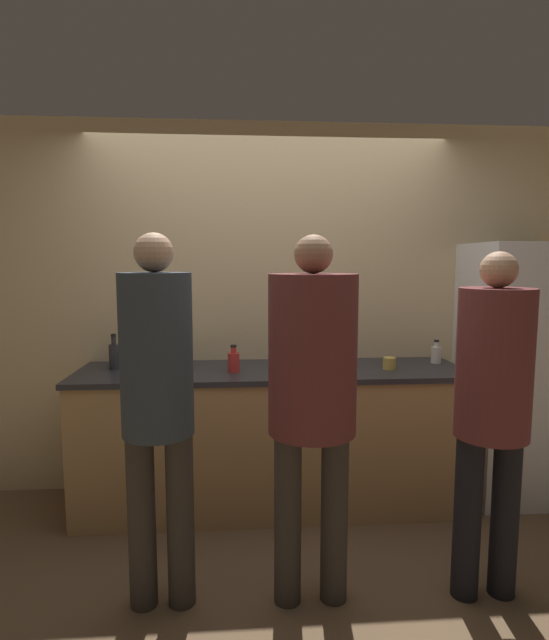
# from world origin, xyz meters

# --- Properties ---
(ground_plane) EXTENTS (14.00, 14.00, 0.00)m
(ground_plane) POSITION_xyz_m (0.00, 0.00, 0.00)
(ground_plane) COLOR brown
(wall_back) EXTENTS (5.20, 0.06, 2.60)m
(wall_back) POSITION_xyz_m (0.00, 0.73, 1.30)
(wall_back) COLOR #D6BC8C
(wall_back) RESTS_ON ground_plane
(counter) EXTENTS (2.54, 0.71, 0.93)m
(counter) POSITION_xyz_m (0.00, 0.39, 0.47)
(counter) COLOR tan
(counter) RESTS_ON ground_plane
(refrigerator) EXTENTS (0.65, 0.63, 1.76)m
(refrigerator) POSITION_xyz_m (1.69, 0.41, 0.88)
(refrigerator) COLOR white
(refrigerator) RESTS_ON ground_plane
(person_left) EXTENTS (0.33, 0.33, 1.76)m
(person_left) POSITION_xyz_m (-0.59, -0.58, 1.04)
(person_left) COLOR #38332D
(person_left) RESTS_ON ground_plane
(person_center) EXTENTS (0.41, 0.41, 1.76)m
(person_center) POSITION_xyz_m (0.12, -0.61, 1.08)
(person_center) COLOR #38332D
(person_center) RESTS_ON ground_plane
(person_right) EXTENTS (0.34, 0.34, 1.68)m
(person_right) POSITION_xyz_m (0.97, -0.63, 1.00)
(person_right) COLOR black
(person_right) RESTS_ON ground_plane
(fruit_bowl) EXTENTS (0.29, 0.29, 0.14)m
(fruit_bowl) POSITION_xyz_m (-0.67, 0.48, 0.98)
(fruit_bowl) COLOR beige
(fruit_bowl) RESTS_ON counter
(utensil_crock) EXTENTS (0.12, 0.12, 0.24)m
(utensil_crock) POSITION_xyz_m (-0.92, 0.51, 1.00)
(utensil_crock) COLOR #3D424C
(utensil_crock) RESTS_ON counter
(bottle_red) EXTENTS (0.08, 0.08, 0.18)m
(bottle_red) POSITION_xyz_m (-0.25, 0.30, 1.00)
(bottle_red) COLOR red
(bottle_red) RESTS_ON counter
(bottle_clear) EXTENTS (0.07, 0.07, 0.16)m
(bottle_clear) POSITION_xyz_m (1.15, 0.49, 1.00)
(bottle_clear) COLOR silver
(bottle_clear) RESTS_ON counter
(bottle_dark) EXTENTS (0.07, 0.07, 0.23)m
(bottle_dark) POSITION_xyz_m (-1.03, 0.44, 1.03)
(bottle_dark) COLOR #333338
(bottle_dark) RESTS_ON counter
(cup_yellow) EXTENTS (0.08, 0.08, 0.08)m
(cup_yellow) POSITION_xyz_m (0.77, 0.31, 0.97)
(cup_yellow) COLOR gold
(cup_yellow) RESTS_ON counter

